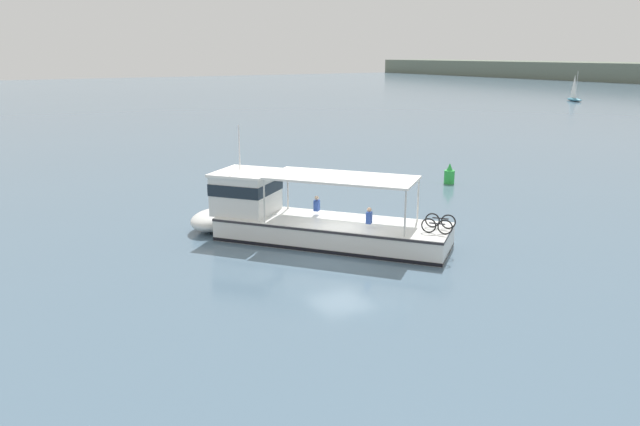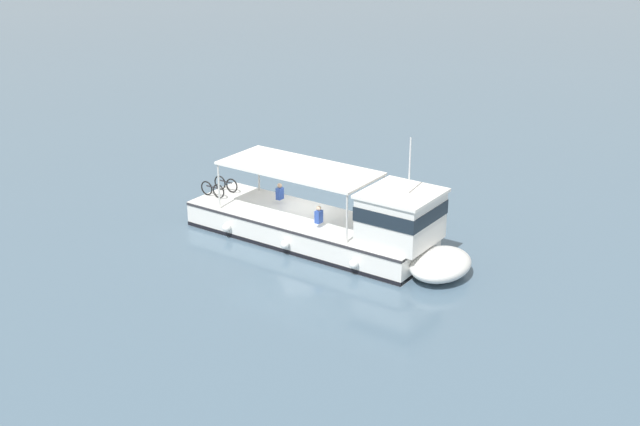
{
  "view_description": "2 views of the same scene",
  "coord_description": "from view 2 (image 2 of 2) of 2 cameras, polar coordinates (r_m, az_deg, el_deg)",
  "views": [
    {
      "loc": [
        21.57,
        -14.04,
        8.62
      ],
      "look_at": [
        -1.67,
        -0.04,
        1.4
      ],
      "focal_mm": 33.91,
      "sensor_mm": 36.0,
      "label": 1
    },
    {
      "loc": [
        -32.58,
        9.15,
        14.08
      ],
      "look_at": [
        -1.67,
        -0.04,
        1.4
      ],
      "focal_mm": 47.07,
      "sensor_mm": 36.0,
      "label": 2
    }
  ],
  "objects": [
    {
      "name": "ground_plane",
      "position": [
        36.65,
        -0.81,
        -1.13
      ],
      "size": [
        400.0,
        400.0,
        0.0
      ],
      "primitive_type": "plane",
      "color": "slate"
    },
    {
      "name": "ferry_main",
      "position": [
        34.27,
        1.4,
        -0.96
      ],
      "size": [
        11.85,
        10.36,
        5.32
      ],
      "color": "white",
      "rests_on": "ground"
    }
  ]
}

